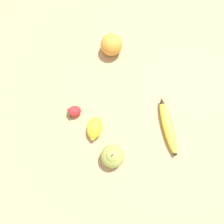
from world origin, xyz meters
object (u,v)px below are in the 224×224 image
(pear, at_px, (112,156))
(lemon, at_px, (95,128))
(orange, at_px, (111,45))
(strawberry, at_px, (73,112))
(banana, at_px, (168,126))

(pear, bearing_deg, lemon, 3.13)
(orange, relative_size, strawberry, 1.39)
(strawberry, distance_m, lemon, 0.10)
(banana, xyz_separation_m, orange, (0.38, 0.02, 0.02))
(orange, bearing_deg, lemon, 140.31)
(orange, relative_size, pear, 0.87)
(pear, height_order, strawberry, pear)
(orange, distance_m, strawberry, 0.30)
(pear, distance_m, strawberry, 0.22)
(orange, xyz_separation_m, strawberry, (-0.16, 0.25, -0.02))
(banana, xyz_separation_m, pear, (0.00, 0.23, 0.03))
(banana, relative_size, lemon, 2.21)
(banana, relative_size, strawberry, 3.43)
(pear, xyz_separation_m, lemon, (0.12, 0.01, -0.02))
(pear, relative_size, lemon, 1.03)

